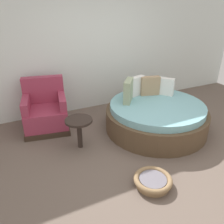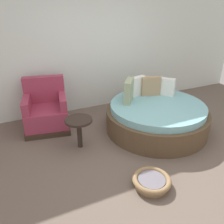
% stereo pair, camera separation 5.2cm
% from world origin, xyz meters
% --- Properties ---
extents(ground_plane, '(8.00, 8.00, 0.02)m').
position_xyz_m(ground_plane, '(0.00, 0.00, -0.01)').
color(ground_plane, '#66564C').
extents(back_wall, '(8.00, 0.12, 3.04)m').
position_xyz_m(back_wall, '(0.00, 2.19, 1.52)').
color(back_wall, silver).
rests_on(back_wall, ground_plane).
extents(round_daybed, '(1.89, 1.89, 0.93)m').
position_xyz_m(round_daybed, '(0.66, 0.66, 0.27)').
color(round_daybed, brown).
rests_on(round_daybed, ground_plane).
extents(red_armchair, '(0.93, 0.93, 0.94)m').
position_xyz_m(red_armchair, '(-1.20, 1.59, 0.33)').
color(red_armchair, '#38281E').
rests_on(red_armchair, ground_plane).
extents(pet_basket, '(0.51, 0.51, 0.13)m').
position_xyz_m(pet_basket, '(-0.26, -0.59, 0.07)').
color(pet_basket, '#8E704C').
rests_on(pet_basket, ground_plane).
extents(side_table, '(0.44, 0.44, 0.52)m').
position_xyz_m(side_table, '(-0.84, 0.67, 0.43)').
color(side_table, '#2D231E').
rests_on(side_table, ground_plane).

